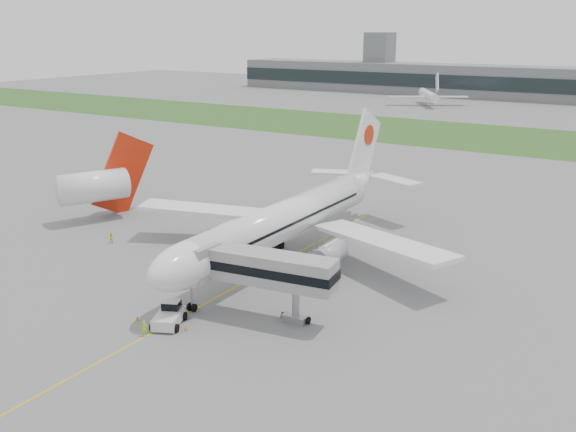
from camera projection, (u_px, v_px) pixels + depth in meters
The scene contains 14 objects.
ground at pixel (268, 269), 82.30m from camera, with size 600.00×600.00×0.00m, color slate.
apron_markings at pixel (246, 282), 78.24m from camera, with size 70.00×70.00×0.04m, color gold, non-canonical shape.
grass_strip at pixel (506, 139), 179.85m from camera, with size 600.00×50.00×0.02m, color #315720.
terminal_building at pixel (575, 85), 267.21m from camera, with size 320.00×22.30×14.00m.
control_tower at pixel (378, 91), 316.81m from camera, with size 12.00×12.00×56.00m, color gray, non-canonical shape.
airliner at pixel (289, 218), 84.67m from camera, with size 48.13×53.95×17.88m.
pushback_tug at pixel (169, 315), 66.80m from camera, with size 4.22×4.94×2.21m.
jet_bridge at pixel (256, 268), 67.11m from camera, with size 16.33×6.71×7.59m.
safety_cone_left at pixel (137, 318), 67.71m from camera, with size 0.40×0.40×0.54m, color orange.
safety_cone_right at pixel (186, 328), 65.47m from camera, with size 0.42×0.42×0.57m, color orange.
ground_crew_near at pixel (144, 328), 64.13m from camera, with size 0.62×0.41×1.71m, color #ABD723.
ground_crew_far at pixel (112, 238), 92.08m from camera, with size 0.81×0.63×1.66m, color yellow.
neighbor_aircraft at pixel (98, 185), 102.42m from camera, with size 8.81×17.63×14.35m.
distant_aircraft_left at pixel (428, 105), 257.93m from camera, with size 31.35×27.66×11.99m, color white, non-canonical shape.
Camera 1 is at (43.10, -63.94, 29.68)m, focal length 40.00 mm.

